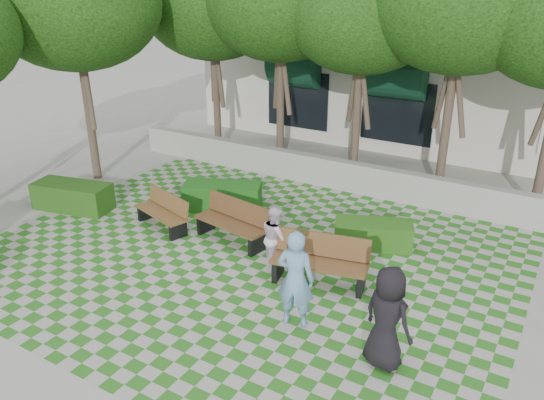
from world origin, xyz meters
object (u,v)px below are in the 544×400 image
Objects in this scene: hedge_west at (73,196)px; hedge_midleft at (222,197)px; bench_east at (320,261)px; person_dark at (387,318)px; bench_mid at (233,222)px; bench_west at (163,212)px; hedge_midright at (373,234)px; person_white at (275,237)px; person_blue at (295,279)px.

hedge_midleft is at bearing 30.73° from hedge_west.
hedge_west is at bearing 168.24° from bench_east.
person_dark is (9.72, -1.73, 0.54)m from hedge_west.
hedge_midleft is at bearing -13.04° from person_dark.
bench_mid is 1.12× the size of bench_west.
bench_mid is 1.12× the size of hedge_midright.
person_white is (2.91, -2.01, 0.37)m from hedge_midleft.
hedge_midleft is at bearing 87.34° from bench_west.
hedge_west is (-3.60, -2.14, 0.01)m from hedge_midleft.
hedge_midleft is 1.09× the size of person_blue.
person_white is at bearing 163.19° from bench_east.
bench_east is 1.17× the size of bench_west.
person_dark reaches higher than bench_west.
bench_mid is 2.00m from bench_west.
bench_west is at bearing 7.45° from hedge_west.
person_dark is at bearing -66.74° from hedge_midright.
bench_mid is 1.05× the size of person_blue.
bench_east is at bearing -21.26° from person_dark.
bench_west is 0.94× the size of person_blue.
person_blue reaches higher than bench_mid.
person_blue is (4.91, -1.91, 0.54)m from bench_west.
hedge_west is 9.89m from person_dark.
hedge_midright is at bearing -47.47° from person_dark.
hedge_west is at bearing -149.27° from hedge_midleft.
hedge_midleft is at bearing 142.67° from bench_mid.
bench_mid is 3.71m from person_blue.
person_white is (-1.15, 0.10, 0.22)m from bench_east.
hedge_west reaches higher than hedge_midleft.
hedge_midright is (5.05, 1.80, -0.12)m from bench_west.
bench_mid reaches higher than hedge_west.
person_blue is at bearing -10.87° from hedge_west.
bench_mid is 1.67m from person_white.
bench_mid is at bearing -154.07° from hedge_midright.
bench_mid reaches higher than hedge_midright.
person_blue is at bearing -40.42° from hedge_midleft.
bench_east is at bearing 12.36° from bench_west.
hedge_midright is 0.86× the size of hedge_midleft.
hedge_west is (-8.04, -2.19, 0.06)m from hedge_midright.
person_dark reaches higher than hedge_midleft.
person_white reaches higher than hedge_west.
bench_west is at bearing -161.72° from bench_mid.
person_dark reaches higher than bench_east.
bench_east is 1.16× the size of hedge_midright.
bench_mid is 0.95× the size of hedge_west.
bench_east reaches higher than bench_mid.
bench_east is at bearing -27.45° from hedge_midleft.
hedge_midleft is at bearing 10.97° from person_white.
hedge_west is 1.47× the size of person_white.
hedge_midleft is at bearing 140.53° from bench_east.
bench_east is at bearing -99.90° from hedge_midright.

